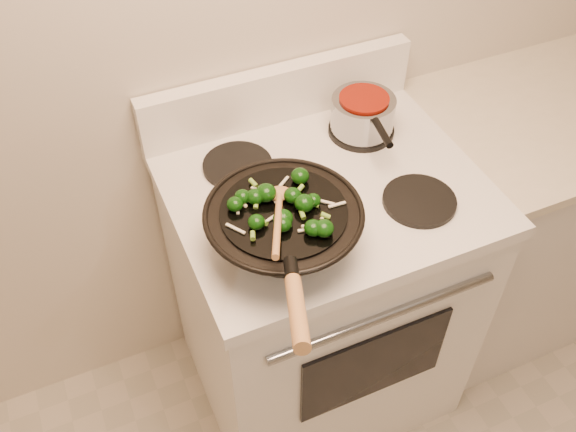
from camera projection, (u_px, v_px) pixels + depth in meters
name	position (u px, v px, depth m)	size (l,w,h in m)	color
stove	(319.00, 292.00, 1.94)	(0.78, 0.67, 1.08)	white
counter_unit	(525.00, 214.00, 2.18)	(0.86, 0.62, 0.91)	white
wok	(284.00, 227.00, 1.41)	(0.35, 0.57, 0.21)	black
stirfry	(284.00, 206.00, 1.37)	(0.26, 0.23, 0.04)	black
wooden_spoon	(279.00, 210.00, 1.34)	(0.14, 0.25, 0.08)	#B87E48
saucepan	(363.00, 114.00, 1.71)	(0.17, 0.27, 0.10)	gray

